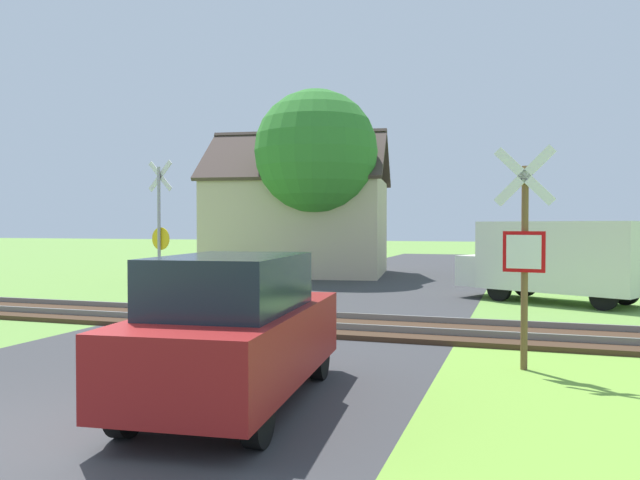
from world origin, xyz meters
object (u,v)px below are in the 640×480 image
stop_sign_near (524,248)px  crossing_sign_far (160,225)px  house (299,224)px  parked_car (236,330)px  mail_truck (555,258)px  tree_center (316,152)px

stop_sign_near → crossing_sign_far: 11.31m
crossing_sign_far → house: house is taller
stop_sign_near → parked_car: (-3.24, -2.92, -0.90)m
stop_sign_near → parked_car: stop_sign_near is taller
house → mail_truck: bearing=-43.8°
stop_sign_near → mail_truck: (0.81, 8.76, -0.56)m
crossing_sign_far → mail_truck: 11.06m
house → tree_center: tree_center is taller
crossing_sign_far → mail_truck: (10.58, 3.08, -0.91)m
house → mail_truck: size_ratio=1.62×
crossing_sign_far → parked_car: (6.53, -8.60, -1.25)m
tree_center → mail_truck: size_ratio=1.43×
tree_center → mail_truck: tree_center is taller
house → tree_center: bearing=-64.4°
crossing_sign_far → house: size_ratio=0.47×
stop_sign_near → parked_car: 4.46m
parked_car → mail_truck: bearing=65.0°
stop_sign_near → parked_car: bearing=51.6°
house → parked_car: house is taller
house → parked_car: (6.11, -18.92, -1.31)m
house → parked_car: size_ratio=2.03×
parked_car → stop_sign_near: bearing=36.2°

